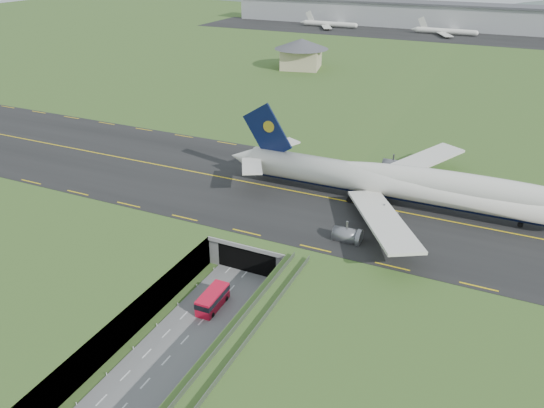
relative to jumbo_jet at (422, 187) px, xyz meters
The scene contains 10 objects.
ground 45.78m from the jumbo_jet, 125.41° to the right, with size 900.00×900.00×0.00m, color #3D6026.
airfield_deck 45.14m from the jumbo_jet, 125.41° to the right, with size 800.00×800.00×6.00m, color gray.
trench_road 51.89m from the jumbo_jet, 120.50° to the right, with size 12.00×75.00×0.20m, color slate.
taxiway 26.41m from the jumbo_jet, behind, with size 800.00×44.00×0.18m, color black.
tunnel_portal 33.20m from the jumbo_jet, 142.87° to the right, with size 17.00×22.30×6.00m.
guideway 57.52m from the jumbo_jet, 104.92° to the right, with size 3.00×53.00×7.05m.
jumbo_jet is the anchor object (origin of this frame).
shuttle_tram 48.70m from the jumbo_jet, 123.08° to the right, with size 3.05×7.49×3.03m.
service_building 137.56m from the jumbo_jet, 122.45° to the left, with size 27.74×27.74×12.70m.
cargo_terminal 264.49m from the jumbo_jet, 95.59° to the left, with size 320.00×67.00×15.60m.
Camera 1 is at (39.58, -65.69, 55.81)m, focal length 35.00 mm.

